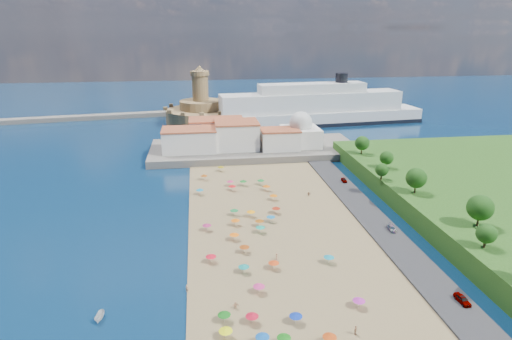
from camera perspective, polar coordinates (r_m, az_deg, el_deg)
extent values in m
plane|color=#071938|center=(119.55, -0.25, -7.50)|extent=(700.00, 700.00, 0.00)
cube|color=#59544C|center=(188.16, -0.21, 2.79)|extent=(90.00, 36.00, 3.00)
cube|color=#59544C|center=(220.54, -7.14, 4.91)|extent=(18.00, 70.00, 2.40)
cube|color=#59544C|center=(281.27, -27.82, 5.88)|extent=(199.03, 34.77, 2.60)
cube|color=silver|center=(181.20, -8.87, 3.91)|extent=(22.00, 14.00, 9.00)
cube|color=silver|center=(183.58, -2.61, 4.63)|extent=(18.00, 16.00, 11.00)
cube|color=silver|center=(182.60, 3.16, 4.06)|extent=(16.00, 12.00, 8.00)
cube|color=silver|center=(194.82, -5.30, 5.23)|extent=(24.00, 14.00, 10.00)
cube|color=silver|center=(188.50, 5.93, 4.45)|extent=(16.00, 16.00, 8.00)
sphere|color=silver|center=(187.15, 5.99, 6.23)|extent=(10.00, 10.00, 10.00)
cylinder|color=silver|center=(186.39, 6.03, 7.37)|extent=(1.20, 1.20, 1.60)
cylinder|color=#94774A|center=(249.26, -7.30, 7.14)|extent=(40.00, 40.00, 8.00)
cylinder|color=#94774A|center=(248.08, -7.36, 8.61)|extent=(24.00, 24.00, 5.00)
cylinder|color=#94774A|center=(246.66, -7.45, 10.78)|extent=(9.00, 9.00, 14.00)
cylinder|color=#94774A|center=(245.72, -7.54, 12.68)|extent=(10.40, 10.40, 2.40)
cone|color=#94774A|center=(245.47, -7.56, 13.30)|extent=(6.00, 6.00, 3.00)
cube|color=black|center=(246.10, 7.32, 6.29)|extent=(130.78, 31.01, 2.08)
cube|color=silver|center=(245.53, 7.35, 6.93)|extent=(129.75, 30.52, 7.71)
cube|color=silver|center=(243.91, 7.44, 9.00)|extent=(103.83, 24.76, 10.28)
cube|color=silver|center=(242.78, 7.51, 10.79)|extent=(60.84, 17.43, 5.14)
cylinder|color=black|center=(248.68, 11.35, 11.97)|extent=(6.86, 6.86, 5.14)
cylinder|color=gray|center=(143.30, 1.41, -2.43)|extent=(0.07, 0.07, 2.00)
cone|color=#D55D0B|center=(142.98, 1.41, -2.09)|extent=(2.50, 2.50, 0.60)
cylinder|color=gray|center=(111.24, -2.92, -8.90)|extent=(0.07, 0.07, 2.00)
cone|color=orange|center=(110.83, -2.93, -8.49)|extent=(2.50, 2.50, 0.60)
cylinder|color=gray|center=(126.40, 2.69, -5.40)|extent=(0.07, 0.07, 2.00)
cone|color=#9E230E|center=(126.04, 2.70, -5.02)|extent=(2.50, 2.50, 0.60)
cone|color=#136A12|center=(78.62, 3.75, -21.26)|extent=(2.50, 2.50, 0.60)
cylinder|color=gray|center=(80.57, -4.06, -20.95)|extent=(0.07, 0.07, 2.00)
cone|color=#E0E90C|center=(80.00, -4.08, -20.45)|extent=(2.50, 2.50, 0.60)
cylinder|color=gray|center=(147.83, -1.71, -1.76)|extent=(0.07, 0.07, 2.00)
cone|color=#126920|center=(147.53, -1.72, -1.43)|extent=(2.50, 2.50, 0.60)
cylinder|color=gray|center=(79.22, 0.87, -21.70)|extent=(0.07, 0.07, 2.00)
cone|color=#0C4EA8|center=(78.65, 0.87, -21.20)|extent=(2.50, 2.50, 0.60)
cylinder|color=gray|center=(89.59, 13.53, -16.90)|extent=(0.07, 0.07, 2.00)
cone|color=#AA249D|center=(89.08, 13.58, -16.42)|extent=(2.50, 2.50, 0.60)
cylinder|color=gray|center=(105.44, -1.56, -10.53)|extent=(0.07, 0.07, 2.00)
cone|color=#903A0D|center=(105.01, -1.56, -10.10)|extent=(2.50, 2.50, 0.60)
cylinder|color=gray|center=(154.41, -6.94, -1.00)|extent=(0.07, 0.07, 2.00)
cone|color=#9F4A0E|center=(154.12, -6.96, -0.68)|extent=(2.50, 2.50, 0.60)
cylinder|color=gray|center=(123.99, -0.67, -5.87)|extent=(0.07, 0.07, 2.00)
cone|color=orange|center=(123.62, -0.68, -5.49)|extent=(2.50, 2.50, 0.60)
cylinder|color=gray|center=(84.08, -4.25, -19.02)|extent=(0.07, 0.07, 2.00)
cone|color=#116214|center=(83.53, -4.27, -18.53)|extent=(2.50, 2.50, 0.60)
cylinder|color=gray|center=(143.49, -3.18, -2.42)|extent=(0.07, 0.07, 2.00)
cone|color=red|center=(143.17, -3.19, -2.09)|extent=(2.50, 2.50, 0.60)
cylinder|color=gray|center=(118.44, 0.47, -7.09)|extent=(0.07, 0.07, 2.00)
cone|color=#954C0D|center=(118.05, 0.47, -6.70)|extent=(2.50, 2.50, 0.60)
cylinder|color=gray|center=(135.57, 2.36, -3.69)|extent=(0.07, 0.07, 2.00)
cone|color=orange|center=(135.23, 2.37, -3.34)|extent=(2.50, 2.50, 0.60)
cylinder|color=gray|center=(148.62, 0.64, -1.64)|extent=(0.07, 0.07, 2.00)
cone|color=#14752C|center=(148.31, 0.64, -1.32)|extent=(2.50, 2.50, 0.60)
cylinder|color=gray|center=(118.88, -2.76, -7.01)|extent=(0.07, 0.07, 2.00)
cone|color=orange|center=(118.49, -2.77, -6.62)|extent=(2.50, 2.50, 0.60)
cylinder|color=gray|center=(116.75, -6.56, -7.62)|extent=(0.07, 0.07, 2.00)
cone|color=#992056|center=(116.36, -6.58, -7.22)|extent=(2.50, 2.50, 0.60)
cylinder|color=gray|center=(114.88, 0.57, -7.94)|extent=(0.07, 0.07, 2.00)
cone|color=#109979|center=(114.48, 0.58, -7.54)|extent=(2.50, 2.50, 0.60)
cylinder|color=gray|center=(102.00, -6.02, -11.71)|extent=(0.07, 0.07, 2.00)
cone|color=red|center=(101.56, -6.03, -11.27)|extent=(2.50, 2.50, 0.60)
cylinder|color=gray|center=(83.53, -0.53, -19.25)|extent=(0.07, 0.07, 2.00)
cone|color=#B30E25|center=(82.98, -0.53, -18.76)|extent=(2.50, 2.50, 0.60)
cylinder|color=gray|center=(141.23, -7.49, -2.91)|extent=(0.07, 0.07, 2.00)
cone|color=#11729D|center=(140.91, -7.51, -2.57)|extent=(2.50, 2.50, 0.60)
cylinder|color=gray|center=(91.28, 0.39, -15.58)|extent=(0.07, 0.07, 2.00)
cone|color=#C92B72|center=(90.78, 0.40, -15.11)|extent=(2.50, 2.50, 0.60)
cylinder|color=gray|center=(80.20, 9.77, -21.43)|extent=(0.07, 0.07, 2.00)
cone|color=#BB3E0E|center=(79.63, 9.80, -20.93)|extent=(2.50, 2.50, 0.60)
cylinder|color=gray|center=(83.88, 5.32, -19.16)|extent=(0.07, 0.07, 2.00)
cone|color=#0C2BA0|center=(83.33, 5.34, -18.67)|extent=(2.50, 2.50, 0.60)
cylinder|color=gray|center=(120.90, 1.98, -6.55)|extent=(0.07, 0.07, 2.00)
cone|color=#11639F|center=(120.52, 1.98, -6.16)|extent=(2.50, 2.50, 0.60)
cylinder|color=gray|center=(147.86, -3.47, -1.78)|extent=(0.07, 0.07, 2.00)
cone|color=#C2295E|center=(147.55, -3.47, -1.46)|extent=(2.50, 2.50, 0.60)
cylinder|color=gray|center=(125.05, -2.92, -5.68)|extent=(0.07, 0.07, 2.00)
cone|color=#147235|center=(124.68, -2.93, -5.30)|extent=(2.50, 2.50, 0.60)
cylinder|color=gray|center=(97.68, -1.64, -13.08)|extent=(0.07, 0.07, 2.00)
cone|color=#0E807D|center=(97.21, -1.64, -12.63)|extent=(2.50, 2.50, 0.60)
cylinder|color=gray|center=(99.13, 2.37, -12.58)|extent=(0.07, 0.07, 2.00)
cone|color=red|center=(98.67, 2.37, -12.13)|extent=(2.50, 2.50, 0.60)
cylinder|color=gray|center=(163.23, -4.71, 0.16)|extent=(0.07, 0.07, 2.00)
cone|color=#95800D|center=(162.95, -4.71, 0.46)|extent=(2.50, 2.50, 0.60)
cylinder|color=gray|center=(102.60, 9.68, -11.69)|extent=(0.07, 0.07, 2.00)
cone|color=teal|center=(102.16, 9.70, -11.26)|extent=(2.50, 2.50, 0.60)
imported|color=tan|center=(102.78, 2.77, -11.44)|extent=(0.75, 0.97, 1.77)
imported|color=tan|center=(151.78, 0.70, -1.24)|extent=(1.13, 1.36, 1.83)
imported|color=tan|center=(139.76, -7.58, -3.22)|extent=(1.24, 1.11, 1.66)
imported|color=tan|center=(92.83, -9.19, -15.31)|extent=(0.69, 0.52, 1.71)
imported|color=tan|center=(83.14, 13.13, -20.08)|extent=(1.10, 1.09, 1.87)
imported|color=tan|center=(87.14, -2.74, -17.60)|extent=(1.61, 0.78, 1.67)
imported|color=tan|center=(139.76, 7.04, -3.20)|extent=(1.59, 0.87, 1.64)
imported|color=white|center=(89.85, -20.12, -17.93)|extent=(1.75, 3.70, 1.38)
imported|color=gray|center=(97.08, 25.82, -15.26)|extent=(1.83, 4.24, 1.42)
imported|color=gray|center=(121.00, 17.65, -7.42)|extent=(2.05, 4.31, 1.21)
imported|color=gray|center=(153.75, 11.66, -1.31)|extent=(1.69, 3.82, 1.28)
cylinder|color=#382314|center=(108.32, 28.20, -8.52)|extent=(0.50, 0.50, 2.44)
sphere|color=#14380F|center=(107.42, 28.38, -7.47)|extent=(4.40, 4.40, 4.40)
cylinder|color=#382314|center=(118.48, 27.50, -5.86)|extent=(0.50, 0.50, 3.50)
sphere|color=#14380F|center=(117.33, 27.73, -4.46)|extent=(6.31, 6.31, 6.31)
cylinder|color=#382314|center=(134.19, 20.45, -2.20)|extent=(0.50, 0.50, 3.34)
sphere|color=#14380F|center=(133.22, 20.59, -0.99)|extent=(6.01, 6.01, 6.01)
cylinder|color=#382314|center=(142.79, 16.37, -0.76)|extent=(0.50, 0.50, 2.33)
sphere|color=#14380F|center=(142.14, 16.44, 0.04)|extent=(4.19, 4.19, 4.19)
cylinder|color=#382314|center=(154.83, 16.94, 0.73)|extent=(0.50, 0.50, 2.63)
sphere|color=#14380F|center=(154.16, 17.02, 1.57)|extent=(4.74, 4.74, 4.74)
cylinder|color=#382314|center=(169.74, 13.89, 2.61)|extent=(0.50, 0.50, 3.05)
sphere|color=#14380F|center=(169.04, 13.97, 3.50)|extent=(5.48, 5.48, 5.48)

